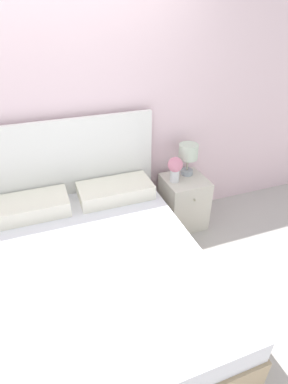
% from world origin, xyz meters
% --- Properties ---
extents(ground_plane, '(12.00, 12.00, 0.00)m').
position_xyz_m(ground_plane, '(0.00, 0.00, 0.00)').
color(ground_plane, '#BCB7B2').
extents(wall_back, '(8.00, 0.06, 2.60)m').
position_xyz_m(wall_back, '(0.00, 0.07, 1.30)').
color(wall_back, silver).
rests_on(wall_back, ground_plane).
extents(bed, '(1.69, 2.01, 1.27)m').
position_xyz_m(bed, '(0.00, -0.92, 0.29)').
color(bed, tan).
rests_on(bed, ground_plane).
extents(nightstand, '(0.43, 0.46, 0.57)m').
position_xyz_m(nightstand, '(1.16, -0.24, 0.28)').
color(nightstand, silver).
rests_on(nightstand, ground_plane).
extents(table_lamp, '(0.20, 0.20, 0.34)m').
position_xyz_m(table_lamp, '(1.22, -0.14, 0.80)').
color(table_lamp, '#A8B2BC').
rests_on(table_lamp, nightstand).
extents(flower_vase, '(0.15, 0.15, 0.27)m').
position_xyz_m(flower_vase, '(1.03, -0.24, 0.73)').
color(flower_vase, white).
rests_on(flower_vase, nightstand).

